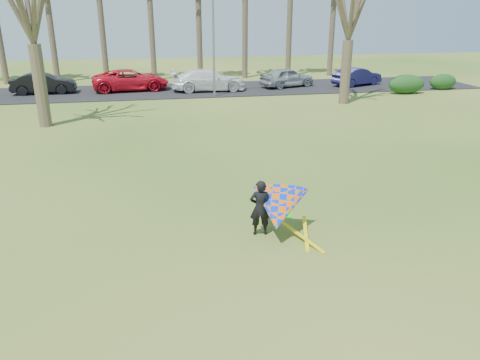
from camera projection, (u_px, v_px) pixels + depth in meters
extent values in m
plane|color=#1F5412|center=(254.00, 244.00, 12.40)|extent=(100.00, 100.00, 0.00)
cube|color=black|center=(183.00, 90.00, 35.42)|extent=(46.00, 7.00, 0.06)
cylinder|color=brown|center=(51.00, 26.00, 37.64)|extent=(0.48, 0.48, 9.00)
cylinder|color=brown|center=(101.00, 21.00, 38.22)|extent=(0.48, 0.48, 9.70)
cylinder|color=brown|center=(151.00, 17.00, 38.81)|extent=(0.48, 0.48, 10.40)
cylinder|color=#4D3E2E|center=(199.00, 25.00, 39.76)|extent=(0.48, 0.48, 9.00)
cylinder|color=#493C2C|center=(245.00, 21.00, 40.34)|extent=(0.48, 0.48, 9.70)
cylinder|color=brown|center=(290.00, 16.00, 40.93)|extent=(0.48, 0.48, 10.40)
cylinder|color=#4A3A2C|center=(332.00, 24.00, 41.88)|extent=(0.48, 0.48, 9.00)
cylinder|color=#4E3F2F|center=(40.00, 86.00, 24.08)|extent=(0.64, 0.64, 4.20)
cylinder|color=#4E3E2E|center=(346.00, 72.00, 30.06)|extent=(0.64, 0.64, 3.99)
cylinder|color=gray|center=(213.00, 38.00, 31.64)|extent=(0.16, 0.16, 8.00)
ellipsoid|color=#173C16|center=(407.00, 84.00, 33.93)|extent=(2.77, 1.25, 1.38)
ellipsoid|color=#153A15|center=(443.00, 82.00, 35.67)|extent=(2.15, 1.01, 1.19)
imported|color=black|center=(44.00, 83.00, 33.66)|extent=(4.47, 1.66, 1.46)
imported|color=red|center=(131.00, 80.00, 34.94)|extent=(5.84, 3.17, 1.56)
imported|color=white|center=(209.00, 80.00, 34.78)|extent=(5.46, 2.25, 1.58)
imported|color=#8E959A|center=(287.00, 77.00, 36.54)|extent=(4.70, 3.12, 1.49)
imported|color=#1B194D|center=(357.00, 77.00, 37.21)|extent=(4.50, 3.01, 1.40)
imported|color=black|center=(260.00, 208.00, 12.71)|extent=(0.61, 0.44, 1.58)
cone|color=#042ED9|center=(279.00, 208.00, 12.54)|extent=(2.13, 2.39, 2.02)
cube|color=#0CBF19|center=(284.00, 211.00, 12.51)|extent=(0.62, 0.60, 0.24)
cube|color=yellow|center=(301.00, 240.00, 12.61)|extent=(0.85, 1.66, 0.28)
cube|color=yellow|center=(305.00, 236.00, 12.83)|extent=(0.56, 1.76, 0.22)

